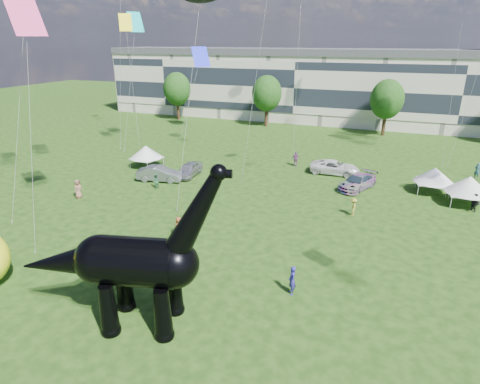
% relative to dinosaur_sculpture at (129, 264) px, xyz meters
% --- Properties ---
extents(ground, '(220.00, 220.00, 0.00)m').
position_rel_dinosaur_sculpture_xyz_m(ground, '(2.06, 0.64, -3.63)').
color(ground, '#16330C').
rests_on(ground, ground).
extents(terrace_row, '(78.00, 11.00, 12.00)m').
position_rel_dinosaur_sculpture_xyz_m(terrace_row, '(-5.94, 62.64, 2.37)').
color(terrace_row, beige).
rests_on(terrace_row, ground).
extents(tree_far_left, '(5.20, 5.20, 9.44)m').
position_rel_dinosaur_sculpture_xyz_m(tree_far_left, '(-27.94, 53.64, 2.66)').
color(tree_far_left, '#382314').
rests_on(tree_far_left, ground).
extents(tree_mid_left, '(5.20, 5.20, 9.44)m').
position_rel_dinosaur_sculpture_xyz_m(tree_mid_left, '(-9.94, 53.64, 2.66)').
color(tree_mid_left, '#382314').
rests_on(tree_mid_left, ground).
extents(tree_mid_right, '(5.20, 5.20, 9.44)m').
position_rel_dinosaur_sculpture_xyz_m(tree_mid_right, '(10.06, 53.64, 2.66)').
color(tree_mid_right, '#382314').
rests_on(tree_mid_right, ground).
extents(dinosaur_sculpture, '(11.76, 4.72, 9.62)m').
position_rel_dinosaur_sculpture_xyz_m(dinosaur_sculpture, '(0.00, 0.00, 0.00)').
color(dinosaur_sculpture, black).
rests_on(dinosaur_sculpture, ground).
extents(car_silver, '(2.11, 4.68, 1.56)m').
position_rel_dinosaur_sculpture_xyz_m(car_silver, '(-9.32, 23.51, -2.85)').
color(car_silver, silver).
rests_on(car_silver, ground).
extents(car_grey, '(5.25, 2.77, 1.64)m').
position_rel_dinosaur_sculpture_xyz_m(car_grey, '(-11.50, 20.84, -2.81)').
color(car_grey, slate).
rests_on(car_grey, ground).
extents(car_white, '(5.67, 2.72, 1.56)m').
position_rel_dinosaur_sculpture_xyz_m(car_white, '(6.00, 30.45, -2.85)').
color(car_white, white).
rests_on(car_white, ground).
extents(car_dark, '(4.05, 5.70, 1.53)m').
position_rel_dinosaur_sculpture_xyz_m(car_dark, '(9.02, 26.23, -2.87)').
color(car_dark, '#595960').
rests_on(car_dark, ground).
extents(gazebo_near, '(4.27, 4.27, 2.82)m').
position_rel_dinosaur_sculpture_xyz_m(gazebo_near, '(19.03, 25.56, -1.65)').
color(gazebo_near, silver).
rests_on(gazebo_near, ground).
extents(gazebo_far, '(4.00, 4.00, 2.67)m').
position_rel_dinosaur_sculpture_xyz_m(gazebo_far, '(16.23, 27.89, -1.76)').
color(gazebo_far, silver).
rests_on(gazebo_far, ground).
extents(gazebo_left, '(4.41, 4.41, 2.68)m').
position_rel_dinosaur_sculpture_xyz_m(gazebo_left, '(-15.82, 24.76, -1.75)').
color(gazebo_left, silver).
rests_on(gazebo_left, ground).
extents(visitors, '(37.99, 43.71, 1.90)m').
position_rel_dinosaur_sculpture_xyz_m(visitors, '(3.88, 16.15, -2.77)').
color(visitors, '#8E5C47').
rests_on(visitors, ground).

